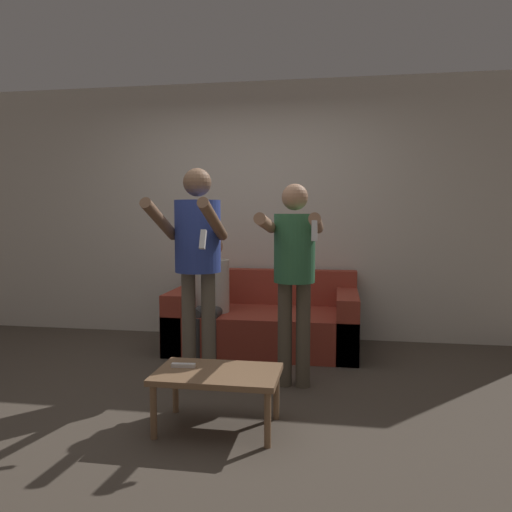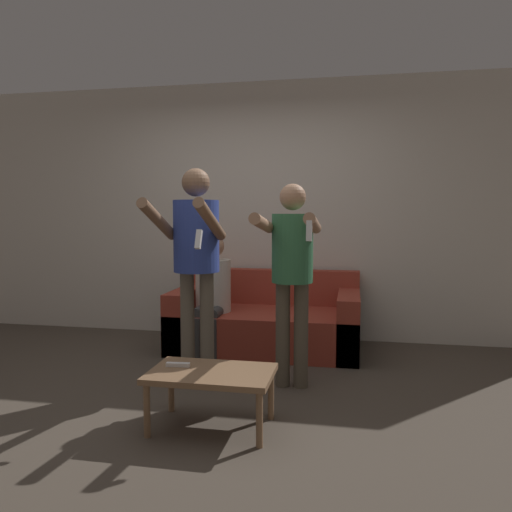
% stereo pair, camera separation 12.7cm
% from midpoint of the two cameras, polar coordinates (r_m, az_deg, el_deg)
% --- Properties ---
extents(ground_plane, '(14.00, 14.00, 0.00)m').
position_cam_midpoint_polar(ground_plane, '(3.74, -5.28, -15.86)').
color(ground_plane, '#4C4238').
extents(wall_back, '(6.40, 0.06, 2.70)m').
position_cam_midpoint_polar(wall_back, '(5.36, 0.39, 5.17)').
color(wall_back, beige).
rests_on(wall_back, ground_plane).
extents(couch, '(1.79, 0.95, 0.74)m').
position_cam_midpoint_polar(couch, '(4.94, 1.95, -7.63)').
color(couch, '#9E3828').
rests_on(couch, ground_plane).
extents(person_standing_left, '(0.48, 0.78, 1.67)m').
position_cam_midpoint_polar(person_standing_left, '(3.89, -5.99, 0.96)').
color(person_standing_left, '#6B6051').
rests_on(person_standing_left, ground_plane).
extents(person_standing_right, '(0.43, 0.76, 1.54)m').
position_cam_midpoint_polar(person_standing_right, '(3.74, 5.10, -0.66)').
color(person_standing_right, brown).
rests_on(person_standing_right, ground_plane).
extents(person_seated, '(0.34, 0.54, 1.12)m').
position_cam_midpoint_polar(person_seated, '(4.76, -4.32, -3.75)').
color(person_seated, '#383838').
rests_on(person_seated, ground_plane).
extents(coffee_table, '(0.76, 0.48, 0.36)m').
position_cam_midpoint_polar(coffee_table, '(3.16, -3.95, -13.70)').
color(coffee_table, '#846042').
rests_on(coffee_table, ground_plane).
extents(remote_on_table, '(0.15, 0.05, 0.02)m').
position_cam_midpoint_polar(remote_on_table, '(3.24, -7.78, -12.21)').
color(remote_on_table, white).
rests_on(remote_on_table, coffee_table).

